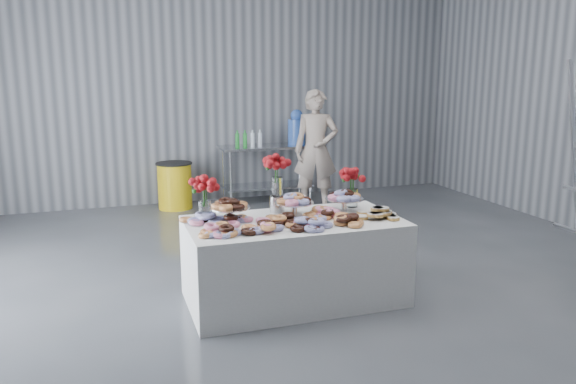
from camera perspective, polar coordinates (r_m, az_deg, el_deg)
name	(u,v)px	position (r m, az deg, el deg)	size (l,w,h in m)	color
ground	(333,303)	(5.16, 4.64, -11.22)	(9.00, 9.00, 0.00)	#3B3E43
display_table	(294,260)	(5.10, 0.62, -6.96)	(1.90, 1.00, 0.75)	white
prep_table	(267,163)	(8.93, -2.16, 2.96)	(1.50, 0.60, 0.90)	silver
donut_mounds	(296,217)	(4.93, 0.83, -2.53)	(1.80, 0.80, 0.09)	#E28C52
cake_stand_left	(229,206)	(4.95, -5.96, -1.41)	(0.36, 0.36, 0.17)	silver
cake_stand_mid	(294,201)	(5.11, 0.62, -0.91)	(0.36, 0.36, 0.17)	silver
cake_stand_right	(344,197)	(5.29, 5.74, -0.52)	(0.36, 0.36, 0.17)	silver
danish_pile	(378,212)	(5.13, 9.13, -1.99)	(0.48, 0.48, 0.11)	white
bouquet_left	(204,188)	(4.97, -8.51, 0.44)	(0.26, 0.26, 0.42)	white
bouquet_right	(353,177)	(5.45, 6.58, 1.52)	(0.26, 0.26, 0.42)	white
bouquet_center	(277,172)	(5.21, -1.13, 2.04)	(0.26, 0.26, 0.57)	silver
water_jug	(297,129)	(9.01, 0.88, 6.46)	(0.28, 0.28, 0.55)	#4377E6
drink_bottles	(249,138)	(8.69, -4.01, 5.45)	(0.54, 0.08, 0.27)	#268C33
person	(316,150)	(8.36, 2.86, 4.25)	(0.65, 0.43, 1.79)	#CC8C93
trash_barrel	(175,185)	(8.67, -11.43, 0.65)	(0.55, 0.55, 0.70)	yellow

